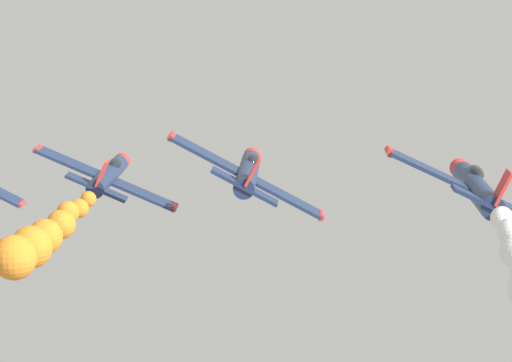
{
  "coord_description": "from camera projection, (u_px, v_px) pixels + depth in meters",
  "views": [
    {
      "loc": [
        2.27,
        -58.56,
        138.51
      ],
      "look_at": [
        0.0,
        0.0,
        127.29
      ],
      "focal_mm": 76.64,
      "sensor_mm": 36.0,
      "label": 1
    }
  ],
  "objects": [
    {
      "name": "airplane_right_inner",
      "position": [
        109.0,
        175.0,
        68.3
      ],
      "size": [
        8.92,
        10.35,
        4.11
      ],
      "rotation": [
        0.0,
        0.41,
        0.0
      ],
      "color": "navy"
    },
    {
      "name": "airplane_left_outer",
      "position": [
        248.0,
        172.0,
        59.89
      ],
      "size": [
        8.61,
        10.35,
        4.8
      ],
      "rotation": [
        0.0,
        0.49,
        0.0
      ],
      "color": "navy"
    },
    {
      "name": "smoke_trail_right_inner",
      "position": [
        38.0,
        240.0,
        52.93
      ],
      "size": [
        2.71,
        13.14,
        2.1
      ],
      "color": "orange"
    },
    {
      "name": "airplane_right_outer",
      "position": [
        476.0,
        188.0,
        52.11
      ],
      "size": [
        8.83,
        10.35,
        4.33
      ],
      "rotation": [
        0.0,
        0.43,
        0.0
      ],
      "color": "navy"
    }
  ]
}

